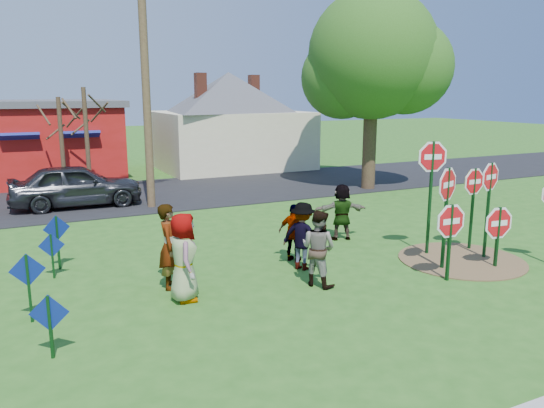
{
  "coord_description": "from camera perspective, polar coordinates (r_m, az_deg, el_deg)",
  "views": [
    {
      "loc": [
        -5.66,
        -10.71,
        4.28
      ],
      "look_at": [
        0.17,
        1.36,
        1.45
      ],
      "focal_mm": 35.0,
      "sensor_mm": 36.0,
      "label": 1
    }
  ],
  "objects": [
    {
      "name": "ground",
      "position": [
        12.84,
        1.96,
        -7.54
      ],
      "size": [
        120.0,
        120.0,
        0.0
      ],
      "primitive_type": "plane",
      "color": "#285B1A",
      "rests_on": "ground"
    },
    {
      "name": "road",
      "position": [
        23.31,
        -11.32,
        1.16
      ],
      "size": [
        120.0,
        7.5,
        0.04
      ],
      "primitive_type": "cube",
      "color": "black",
      "rests_on": "ground"
    },
    {
      "name": "dirt_patch",
      "position": [
        14.69,
        19.68,
        -5.67
      ],
      "size": [
        3.2,
        3.2,
        0.03
      ],
      "primitive_type": "cylinder",
      "color": "brown",
      "rests_on": "ground"
    },
    {
      "name": "red_building",
      "position": [
        28.79,
        -25.56,
        6.16
      ],
      "size": [
        9.4,
        7.69,
        3.9
      ],
      "color": "#9B150F",
      "rests_on": "ground"
    },
    {
      "name": "cream_house",
      "position": [
        30.83,
        -4.62,
        9.37
      ],
      "size": [
        9.4,
        9.4,
        6.5
      ],
      "color": "beige",
      "rests_on": "ground"
    },
    {
      "name": "stop_sign_a",
      "position": [
        12.72,
        18.64,
        -2.31
      ],
      "size": [
        1.07,
        0.07,
        1.95
      ],
      "rotation": [
        0.0,
        0.0,
        -0.05
      ],
      "color": "#0F3916",
      "rests_on": "ground"
    },
    {
      "name": "stop_sign_b",
      "position": [
        14.47,
        16.82,
        3.67
      ],
      "size": [
        1.07,
        0.28,
        3.19
      ],
      "rotation": [
        0.0,
        0.0,
        -0.24
      ],
      "color": "#0F3916",
      "rests_on": "ground"
    },
    {
      "name": "stop_sign_c",
      "position": [
        14.7,
        22.36,
        1.6
      ],
      "size": [
        0.98,
        0.23,
        2.66
      ],
      "rotation": [
        0.0,
        0.0,
        0.22
      ],
      "color": "#0F3916",
      "rests_on": "ground"
    },
    {
      "name": "stop_sign_d",
      "position": [
        15.39,
        20.88,
        1.58
      ],
      "size": [
        0.99,
        0.07,
        2.4
      ],
      "rotation": [
        0.0,
        0.0,
        0.05
      ],
      "color": "#0F3916",
      "rests_on": "ground"
    },
    {
      "name": "stop_sign_e",
      "position": [
        14.16,
        23.17,
        -2.2
      ],
      "size": [
        1.09,
        0.14,
        1.68
      ],
      "rotation": [
        0.0,
        0.0,
        -0.11
      ],
      "color": "#0F3916",
      "rests_on": "ground"
    },
    {
      "name": "stop_sign_g",
      "position": [
        13.4,
        18.29,
        0.93
      ],
      "size": [
        1.05,
        0.38,
        2.67
      ],
      "rotation": [
        0.0,
        0.0,
        0.34
      ],
      "color": "#0F3916",
      "rests_on": "ground"
    },
    {
      "name": "blue_diamond_a",
      "position": [
        9.49,
        -22.8,
        -11.4
      ],
      "size": [
        0.61,
        0.19,
        1.1
      ],
      "rotation": [
        0.0,
        0.0,
        -0.28
      ],
      "color": "#0F3916",
      "rests_on": "ground"
    },
    {
      "name": "blue_diamond_b",
      "position": [
        11.0,
        -24.75,
        -7.41
      ],
      "size": [
        0.64,
        0.06,
        1.35
      ],
      "rotation": [
        0.0,
        0.0,
        -0.05
      ],
      "color": "#0F3916",
      "rests_on": "ground"
    },
    {
      "name": "blue_diamond_c",
      "position": [
        13.37,
        -22.59,
        -4.67
      ],
      "size": [
        0.58,
        0.09,
        1.09
      ],
      "rotation": [
        0.0,
        0.0,
        -0.12
      ],
      "color": "#0F3916",
      "rests_on": "ground"
    },
    {
      "name": "blue_diamond_d",
      "position": [
        13.95,
        -22.1,
        -3.19
      ],
      "size": [
        0.63,
        0.15,
        1.36
      ],
      "rotation": [
        0.0,
        0.0,
        0.22
      ],
      "color": "#0F3916",
      "rests_on": "ground"
    },
    {
      "name": "person_a",
      "position": [
        11.15,
        -9.49,
        -5.68
      ],
      "size": [
        0.73,
        0.99,
        1.87
      ],
      "primitive_type": "imported",
      "rotation": [
        0.0,
        0.0,
        1.42
      ],
      "color": "#40568F",
      "rests_on": "ground"
    },
    {
      "name": "person_b",
      "position": [
        11.91,
        -10.99,
        -4.49
      ],
      "size": [
        0.66,
        0.81,
        1.91
      ],
      "primitive_type": "imported",
      "rotation": [
        0.0,
        0.0,
        1.23
      ],
      "color": "#277C77",
      "rests_on": "ground"
    },
    {
      "name": "person_c",
      "position": [
        11.92,
        5.0,
        -4.74
      ],
      "size": [
        0.98,
        1.05,
        1.74
      ],
      "primitive_type": "imported",
      "rotation": [
        0.0,
        0.0,
        2.05
      ],
      "color": "brown",
      "rests_on": "ground"
    },
    {
      "name": "person_d",
      "position": [
        12.98,
        3.31,
        -3.46
      ],
      "size": [
        1.14,
        1.24,
        1.68
      ],
      "primitive_type": "imported",
      "rotation": [
        0.0,
        0.0,
        2.2
      ],
      "color": "#313135",
      "rests_on": "ground"
    },
    {
      "name": "person_e",
      "position": [
        13.58,
        2.4,
        -3.13
      ],
      "size": [
        0.8,
        0.93,
        1.5
      ],
      "primitive_type": "imported",
      "rotation": [
        0.0,
        0.0,
        2.18
      ],
      "color": "#512E5E",
      "rests_on": "ground"
    },
    {
      "name": "person_f",
      "position": [
        15.71,
        7.5,
        -0.83
      ],
      "size": [
        1.63,
        0.92,
        1.67
      ],
      "primitive_type": "imported",
      "rotation": [
        0.0,
        0.0,
        2.85
      ],
      "color": "#1C5735",
      "rests_on": "ground"
    },
    {
      "name": "suv",
      "position": [
        21.27,
        -20.31,
        1.91
      ],
      "size": [
        4.81,
        2.03,
        1.62
      ],
      "primitive_type": "imported",
      "rotation": [
        0.0,
        0.0,
        1.55
      ],
      "color": "#2A292E",
      "rests_on": "road"
    },
    {
      "name": "utility_pole",
      "position": [
        20.16,
        -13.48,
        13.66
      ],
      "size": [
        2.33,
        0.3,
        9.51
      ],
      "rotation": [
        0.0,
        0.0,
        0.06
      ],
      "color": "#4C3823",
      "rests_on": "ground"
    },
    {
      "name": "leafy_tree",
      "position": [
        24.12,
        11.05,
        14.79
      ],
      "size": [
        6.09,
        5.56,
        8.66
      ],
      "color": "#382819",
      "rests_on": "ground"
    },
    {
      "name": "bare_tree_east",
      "position": [
        22.92,
        -19.37,
        7.82
      ],
      "size": [
        1.8,
        1.8,
        4.49
      ],
      "color": "#382819",
      "rests_on": "ground"
    },
    {
      "name": "bare_tree_extra",
      "position": [
        23.73,
        -21.76,
        7.15
      ],
      "size": [
        1.8,
        1.8,
        4.1
      ],
      "color": "#382819",
      "rests_on": "ground"
    }
  ]
}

